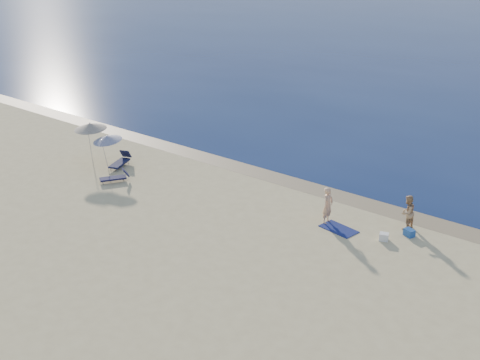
# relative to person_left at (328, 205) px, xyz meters

# --- Properties ---
(wet_sand_strip) EXTENTS (240.00, 1.60, 0.00)m
(wet_sand_strip) POSITION_rel_person_left_xyz_m (-2.82, 3.05, -0.87)
(wet_sand_strip) COLOR #847254
(wet_sand_strip) RESTS_ON ground
(person_left) EXTENTS (0.42, 0.64, 1.75)m
(person_left) POSITION_rel_person_left_xyz_m (0.00, 0.00, 0.00)
(person_left) COLOR #E3A97F
(person_left) RESTS_ON ground
(person_right) EXTENTS (0.74, 0.88, 1.62)m
(person_right) POSITION_rel_person_left_xyz_m (3.12, 1.69, -0.07)
(person_right) COLOR tan
(person_right) RESTS_ON ground
(beach_towel) EXTENTS (1.80, 1.20, 0.03)m
(beach_towel) POSITION_rel_person_left_xyz_m (0.77, -0.25, -0.86)
(beach_towel) COLOR #0F174F
(beach_towel) RESTS_ON ground
(white_bag) EXTENTS (0.47, 0.44, 0.33)m
(white_bag) POSITION_rel_person_left_xyz_m (2.83, 0.05, -0.71)
(white_bag) COLOR white
(white_bag) RESTS_ON ground
(blue_cooler) EXTENTS (0.55, 0.48, 0.32)m
(blue_cooler) POSITION_rel_person_left_xyz_m (3.54, 1.11, -0.71)
(blue_cooler) COLOR #1D4EA0
(blue_cooler) RESTS_ON ground
(umbrella_near) EXTENTS (2.05, 2.07, 2.12)m
(umbrella_near) POSITION_rel_person_left_xyz_m (-13.11, -1.73, 0.95)
(umbrella_near) COLOR silver
(umbrella_near) RESTS_ON ground
(umbrella_far) EXTENTS (1.94, 1.96, 2.45)m
(umbrella_far) POSITION_rel_person_left_xyz_m (-14.73, -1.56, 1.29)
(umbrella_far) COLOR silver
(umbrella_far) RESTS_ON ground
(lounger_left) EXTENTS (1.14, 1.85, 0.77)m
(lounger_left) POSITION_rel_person_left_xyz_m (-12.93, -1.06, -0.59)
(lounger_left) COLOR #15193A
(lounger_left) RESTS_ON ground
(lounger_right) EXTENTS (1.27, 1.59, 0.69)m
(lounger_right) POSITION_rel_person_left_xyz_m (-11.45, -2.76, -0.62)
(lounger_right) COLOR #15163A
(lounger_right) RESTS_ON ground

